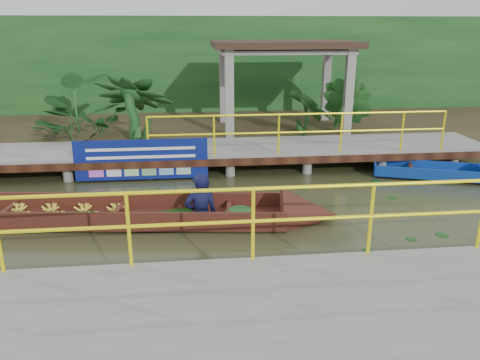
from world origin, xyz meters
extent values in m
plane|color=#30351A|center=(0.00, 0.00, 0.00)|extent=(80.00, 80.00, 0.00)
cube|color=#322819|center=(0.00, 7.50, 0.23)|extent=(30.00, 8.00, 0.45)
cube|color=slate|center=(0.00, 3.50, 0.50)|extent=(16.00, 2.00, 0.15)
cube|color=black|center=(0.00, 2.50, 0.42)|extent=(16.00, 0.12, 0.18)
cylinder|color=#FFEA0D|center=(2.75, 2.55, 1.57)|extent=(7.50, 0.05, 0.05)
cylinder|color=#FFEA0D|center=(2.75, 2.55, 1.12)|extent=(7.50, 0.05, 0.05)
cylinder|color=#FFEA0D|center=(2.75, 2.55, 1.07)|extent=(0.05, 0.05, 1.00)
cylinder|color=slate|center=(-4.00, 2.70, 0.22)|extent=(0.24, 0.24, 0.55)
cylinder|color=slate|center=(-4.00, 4.30, 0.22)|extent=(0.24, 0.24, 0.55)
cylinder|color=slate|center=(-2.00, 2.70, 0.22)|extent=(0.24, 0.24, 0.55)
cylinder|color=slate|center=(-2.00, 4.30, 0.22)|extent=(0.24, 0.24, 0.55)
cylinder|color=slate|center=(0.00, 2.70, 0.22)|extent=(0.24, 0.24, 0.55)
cylinder|color=slate|center=(0.00, 4.30, 0.22)|extent=(0.24, 0.24, 0.55)
cylinder|color=slate|center=(2.00, 2.70, 0.22)|extent=(0.24, 0.24, 0.55)
cylinder|color=slate|center=(2.00, 4.30, 0.22)|extent=(0.24, 0.24, 0.55)
cylinder|color=slate|center=(4.00, 2.70, 0.22)|extent=(0.24, 0.24, 0.55)
cylinder|color=slate|center=(4.00, 4.30, 0.22)|extent=(0.24, 0.24, 0.55)
cylinder|color=slate|center=(6.00, 2.70, 0.22)|extent=(0.24, 0.24, 0.55)
cylinder|color=slate|center=(6.00, 4.30, 0.22)|extent=(0.24, 0.24, 0.55)
cylinder|color=slate|center=(0.00, 2.70, 0.22)|extent=(0.24, 0.24, 0.55)
cube|color=slate|center=(1.00, -4.20, 0.30)|extent=(18.00, 2.40, 0.70)
cylinder|color=#FFEA0D|center=(1.00, -3.05, 1.65)|extent=(10.00, 0.05, 0.05)
cylinder|color=#FFEA0D|center=(1.00, -3.05, 1.20)|extent=(10.00, 0.05, 0.05)
cylinder|color=#FFEA0D|center=(1.00, -3.05, 1.15)|extent=(0.05, 0.05, 1.00)
cube|color=slate|center=(1.20, 5.10, 1.60)|extent=(0.25, 0.25, 2.80)
cube|color=slate|center=(4.80, 5.10, 1.60)|extent=(0.25, 0.25, 2.80)
cube|color=slate|center=(1.20, 7.50, 1.60)|extent=(0.25, 0.25, 2.80)
cube|color=slate|center=(4.80, 7.50, 1.60)|extent=(0.25, 0.25, 2.80)
cube|color=slate|center=(3.00, 6.30, 2.90)|extent=(4.00, 2.60, 0.12)
cube|color=#322219|center=(3.00, 6.30, 3.10)|extent=(4.40, 3.00, 0.20)
cube|color=#143E18|center=(0.00, 10.00, 2.00)|extent=(30.00, 0.80, 4.00)
cube|color=#3D1910|center=(-2.50, 0.13, 0.06)|extent=(8.69, 2.02, 0.06)
cube|color=#3D1910|center=(-2.44, 0.66, 0.22)|extent=(8.58, 1.01, 0.37)
cube|color=#3D1910|center=(-2.56, -0.41, 0.22)|extent=(8.58, 1.01, 0.37)
cone|color=#3D1910|center=(2.27, -0.40, 0.15)|extent=(1.19, 1.15, 1.04)
ellipsoid|color=#143E18|center=(0.93, -0.25, 0.17)|extent=(0.65, 0.54, 0.28)
imported|color=black|center=(0.18, -0.17, 0.98)|extent=(0.69, 0.50, 1.77)
cube|color=navy|center=(5.97, 2.02, 0.09)|extent=(2.77, 1.65, 0.09)
cube|color=navy|center=(6.11, 2.39, 0.20)|extent=(2.52, 0.95, 0.27)
cube|color=navy|center=(5.84, 1.64, 0.20)|extent=(2.52, 0.95, 0.27)
cube|color=navy|center=(4.72, 2.47, 0.20)|extent=(0.32, 0.77, 0.27)
cube|color=black|center=(5.56, 2.17, 0.23)|extent=(0.35, 0.78, 0.04)
cube|color=navy|center=(-1.17, 2.48, 0.55)|extent=(3.20, 0.03, 1.00)
cube|color=white|center=(-1.17, 2.46, 0.82)|extent=(2.60, 0.01, 0.07)
cube|color=white|center=(-1.17, 2.46, 0.62)|extent=(2.60, 0.01, 0.07)
imported|color=#143E18|center=(-3.50, 5.30, 1.29)|extent=(1.34, 1.34, 1.67)
imported|color=#143E18|center=(-1.50, 5.30, 1.29)|extent=(1.34, 1.34, 1.67)
imported|color=#143E18|center=(3.50, 5.30, 1.29)|extent=(1.34, 1.34, 1.67)
imported|color=#143E18|center=(5.00, 5.30, 1.29)|extent=(1.34, 1.34, 1.67)
camera|label=1|loc=(0.02, -8.63, 3.62)|focal=35.00mm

